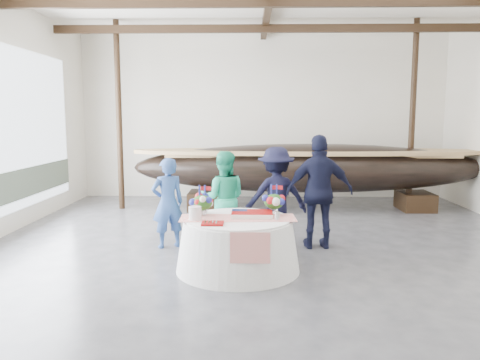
{
  "coord_description": "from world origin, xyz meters",
  "views": [
    {
      "loc": [
        -0.34,
        -7.11,
        2.23
      ],
      "look_at": [
        -0.52,
        0.95,
        1.15
      ],
      "focal_mm": 35.0,
      "sensor_mm": 36.0,
      "label": 1
    }
  ],
  "objects": [
    {
      "name": "floor",
      "position": [
        0.0,
        0.0,
        0.0
      ],
      "size": [
        10.0,
        12.0,
        0.01
      ],
      "primitive_type": "cube",
      "color": "#3D3D42",
      "rests_on": "ground"
    },
    {
      "name": "wall_back",
      "position": [
        0.0,
        6.0,
        2.25
      ],
      "size": [
        10.0,
        0.02,
        4.5
      ],
      "primitive_type": "cube",
      "color": "silver",
      "rests_on": "ground"
    },
    {
      "name": "wall_front",
      "position": [
        0.0,
        -6.0,
        2.25
      ],
      "size": [
        10.0,
        0.02,
        4.5
      ],
      "primitive_type": "cube",
      "color": "silver",
      "rests_on": "ground"
    },
    {
      "name": "pavilion_structure",
      "position": [
        0.0,
        0.73,
        4.0
      ],
      "size": [
        9.8,
        11.76,
        4.5
      ],
      "color": "black",
      "rests_on": "ground"
    },
    {
      "name": "longboat_display",
      "position": [
        1.1,
        4.15,
        1.02
      ],
      "size": [
        8.54,
        1.71,
        1.6
      ],
      "color": "black",
      "rests_on": "ground"
    },
    {
      "name": "banquet_table",
      "position": [
        -0.52,
        -0.45,
        0.39
      ],
      "size": [
        1.81,
        1.81,
        0.78
      ],
      "color": "white",
      "rests_on": "ground"
    },
    {
      "name": "tabletop_items",
      "position": [
        -0.55,
        -0.32,
        0.93
      ],
      "size": [
        1.69,
        0.95,
        0.4
      ],
      "color": "red",
      "rests_on": "banquet_table"
    },
    {
      "name": "guest_woman_blue",
      "position": [
        -1.75,
        0.74,
        0.78
      ],
      "size": [
        0.67,
        0.58,
        1.55
      ],
      "primitive_type": "imported",
      "rotation": [
        0.0,
        0.0,
        3.6
      ],
      "color": "navy",
      "rests_on": "ground"
    },
    {
      "name": "guest_woman_teal",
      "position": [
        -0.81,
        0.89,
        0.83
      ],
      "size": [
        0.81,
        0.64,
        1.66
      ],
      "primitive_type": "imported",
      "rotation": [
        0.0,
        0.0,
        3.16
      ],
      "color": "#21AC80",
      "rests_on": "ground"
    },
    {
      "name": "guest_man_left",
      "position": [
        0.11,
        0.95,
        0.86
      ],
      "size": [
        1.21,
        0.82,
        1.73
      ],
      "primitive_type": "imported",
      "rotation": [
        0.0,
        0.0,
        3.31
      ],
      "color": "black",
      "rests_on": "ground"
    },
    {
      "name": "guest_man_right",
      "position": [
        0.84,
        0.76,
        0.97
      ],
      "size": [
        1.16,
        0.53,
        1.94
      ],
      "primitive_type": "imported",
      "rotation": [
        0.0,
        0.0,
        3.19
      ],
      "color": "black",
      "rests_on": "ground"
    }
  ]
}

